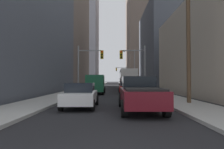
% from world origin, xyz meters
% --- Properties ---
extents(sidewalk_left, '(2.98, 160.00, 0.15)m').
position_xyz_m(sidewalk_left, '(-5.07, 50.00, 0.07)').
color(sidewalk_left, '#9E9E99').
rests_on(sidewalk_left, ground).
extents(sidewalk_right, '(2.98, 160.00, 0.15)m').
position_xyz_m(sidewalk_right, '(5.07, 50.00, 0.07)').
color(sidewalk_right, '#9E9E99').
rests_on(sidewalk_right, ground).
extents(city_bus, '(2.70, 11.54, 3.40)m').
position_xyz_m(city_bus, '(2.68, 33.29, 1.93)').
color(city_bus, silver).
rests_on(city_bus, ground).
extents(pickup_truck_maroon, '(2.20, 5.40, 1.90)m').
position_xyz_m(pickup_truck_maroon, '(1.67, 8.91, 0.93)').
color(pickup_truck_maroon, maroon).
rests_on(pickup_truck_maroon, ground).
extents(cargo_van_green, '(2.16, 5.25, 2.26)m').
position_xyz_m(cargo_van_green, '(-1.92, 22.52, 1.29)').
color(cargo_van_green, '#195938').
rests_on(cargo_van_green, ground).
extents(sedan_white, '(1.95, 4.25, 1.52)m').
position_xyz_m(sedan_white, '(-1.77, 10.16, 0.77)').
color(sedan_white, white).
rests_on(sedan_white, ground).
extents(sedan_silver, '(1.96, 4.26, 1.52)m').
position_xyz_m(sedan_silver, '(1.84, 14.35, 0.77)').
color(sedan_silver, '#B7BABF').
rests_on(sedan_silver, ground).
extents(sedan_red, '(1.95, 4.25, 1.52)m').
position_xyz_m(sedan_red, '(1.88, 23.42, 0.77)').
color(sedan_red, maroon).
rests_on(sedan_red, ground).
extents(traffic_signal_near_left, '(3.25, 0.44, 6.00)m').
position_xyz_m(traffic_signal_near_left, '(-2.82, 23.29, 4.02)').
color(traffic_signal_near_left, gray).
rests_on(traffic_signal_near_left, ground).
extents(traffic_signal_near_right, '(3.25, 0.44, 6.00)m').
position_xyz_m(traffic_signal_near_right, '(2.82, 23.29, 4.02)').
color(traffic_signal_near_right, gray).
rests_on(traffic_signal_near_right, ground).
extents(traffic_signal_far_right, '(3.33, 0.44, 6.00)m').
position_xyz_m(traffic_signal_far_right, '(2.79, 58.91, 4.02)').
color(traffic_signal_far_right, gray).
rests_on(traffic_signal_far_right, ground).
extents(utility_pole_right, '(2.20, 0.28, 10.26)m').
position_xyz_m(utility_pole_right, '(5.37, 11.69, 5.41)').
color(utility_pole_right, brown).
rests_on(utility_pole_right, ground).
extents(street_lamp_right, '(2.39, 0.32, 7.50)m').
position_xyz_m(street_lamp_right, '(3.91, 36.45, 4.54)').
color(street_lamp_right, gray).
rests_on(street_lamp_right, ground).
extents(building_left_mid_office, '(15.95, 24.56, 30.99)m').
position_xyz_m(building_left_mid_office, '(-14.97, 45.73, 15.49)').
color(building_left_mid_office, '#66564C').
rests_on(building_left_mid_office, ground).
extents(building_left_far_tower, '(15.41, 20.02, 47.72)m').
position_xyz_m(building_left_far_tower, '(-14.91, 91.90, 23.86)').
color(building_left_far_tower, '#93939E').
rests_on(building_left_far_tower, ground).
extents(building_right_mid_block, '(23.64, 20.98, 18.39)m').
position_xyz_m(building_right_mid_block, '(19.51, 45.53, 9.19)').
color(building_right_mid_block, '#4C515B').
rests_on(building_right_mid_block, ground).
extents(building_right_far_highrise, '(24.65, 29.23, 62.34)m').
position_xyz_m(building_right_far_highrise, '(19.22, 91.09, 31.17)').
color(building_right_far_highrise, '#66564C').
rests_on(building_right_far_highrise, ground).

